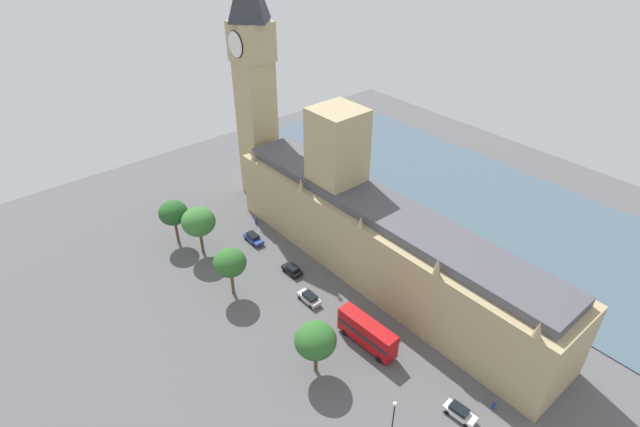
# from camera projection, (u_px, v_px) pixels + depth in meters

# --- Properties ---
(ground_plane) EXTENTS (145.90, 145.90, 0.00)m
(ground_plane) POSITION_uv_depth(u_px,v_px,m) (373.00, 279.00, 91.47)
(ground_plane) COLOR #565659
(river_thames) EXTENTS (43.31, 131.31, 0.25)m
(river_thames) POSITION_uv_depth(u_px,v_px,m) (488.00, 210.00, 111.05)
(river_thames) COLOR #475B6B
(river_thames) RESTS_ON ground
(parliament_building) EXTENTS (12.87, 69.43, 28.63)m
(parliament_building) POSITION_uv_depth(u_px,v_px,m) (376.00, 234.00, 89.12)
(parliament_building) COLOR tan
(parliament_building) RESTS_ON ground
(clock_tower) EXTENTS (7.48, 7.48, 52.05)m
(clock_tower) POSITION_uv_depth(u_px,v_px,m) (254.00, 79.00, 103.18)
(clock_tower) COLOR tan
(clock_tower) RESTS_ON ground
(car_blue_opposite_hall) EXTENTS (2.02, 4.82, 1.74)m
(car_blue_opposite_hall) POSITION_uv_depth(u_px,v_px,m) (253.00, 238.00, 100.75)
(car_blue_opposite_hall) COLOR navy
(car_blue_opposite_hall) RESTS_ON ground
(car_black_trailing) EXTENTS (2.06, 4.17, 1.74)m
(car_black_trailing) POSITION_uv_depth(u_px,v_px,m) (292.00, 269.00, 92.47)
(car_black_trailing) COLOR black
(car_black_trailing) RESTS_ON ground
(car_silver_by_river_gate) EXTENTS (1.96, 4.62, 1.74)m
(car_silver_by_river_gate) POSITION_uv_depth(u_px,v_px,m) (309.00, 298.00, 86.11)
(car_silver_by_river_gate) COLOR #B7B7BC
(car_silver_by_river_gate) RESTS_ON ground
(double_decker_bus_leading) EXTENTS (2.99, 10.59, 4.75)m
(double_decker_bus_leading) POSITION_uv_depth(u_px,v_px,m) (367.00, 332.00, 77.09)
(double_decker_bus_leading) COLOR #B20C0F
(double_decker_bus_leading) RESTS_ON ground
(car_white_corner) EXTENTS (2.18, 4.66, 1.74)m
(car_white_corner) POSITION_uv_depth(u_px,v_px,m) (460.00, 412.00, 67.35)
(car_white_corner) COLOR silver
(car_white_corner) RESTS_ON ground
(pedestrian_near_tower) EXTENTS (0.56, 0.65, 1.64)m
(pedestrian_near_tower) POSITION_uv_depth(u_px,v_px,m) (256.00, 221.00, 106.25)
(pedestrian_near_tower) COLOR navy
(pedestrian_near_tower) RESTS_ON ground
(pedestrian_far_end) EXTENTS (0.53, 0.62, 1.60)m
(pedestrian_far_end) POSITION_uv_depth(u_px,v_px,m) (494.00, 405.00, 68.49)
(pedestrian_far_end) COLOR navy
(pedestrian_far_end) RESTS_ON ground
(plane_tree_kerbside) EXTENTS (5.63, 5.63, 9.44)m
(plane_tree_kerbside) POSITION_uv_depth(u_px,v_px,m) (173.00, 213.00, 97.29)
(plane_tree_kerbside) COLOR brown
(plane_tree_kerbside) RESTS_ON ground
(plane_tree_under_trees) EXTENTS (6.42, 6.42, 10.02)m
(plane_tree_under_trees) POSITION_uv_depth(u_px,v_px,m) (198.00, 222.00, 94.33)
(plane_tree_under_trees) COLOR brown
(plane_tree_under_trees) RESTS_ON ground
(plane_tree_midblock) EXTENTS (5.66, 5.66, 9.27)m
(plane_tree_midblock) POSITION_uv_depth(u_px,v_px,m) (230.00, 263.00, 84.69)
(plane_tree_midblock) COLOR brown
(plane_tree_midblock) RESTS_ON ground
(plane_tree_slot_10) EXTENTS (6.09, 6.09, 8.92)m
(plane_tree_slot_10) POSITION_uv_depth(u_px,v_px,m) (315.00, 340.00, 70.88)
(plane_tree_slot_10) COLOR brown
(plane_tree_slot_10) RESTS_ON ground
(street_lamp_slot_11) EXTENTS (0.56, 0.56, 6.82)m
(street_lamp_slot_11) POSITION_uv_depth(u_px,v_px,m) (394.00, 413.00, 62.91)
(street_lamp_slot_11) COLOR black
(street_lamp_slot_11) RESTS_ON ground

